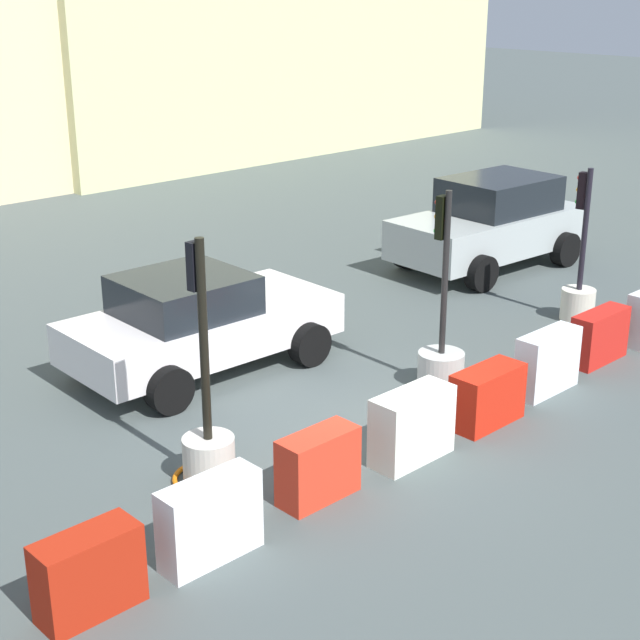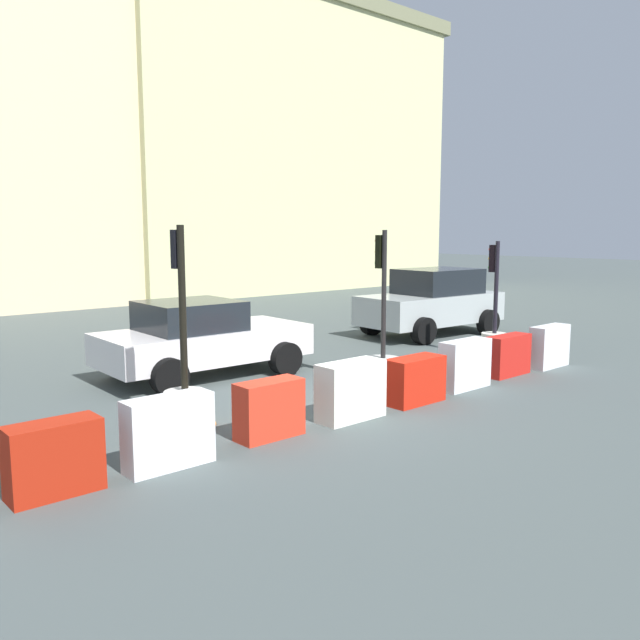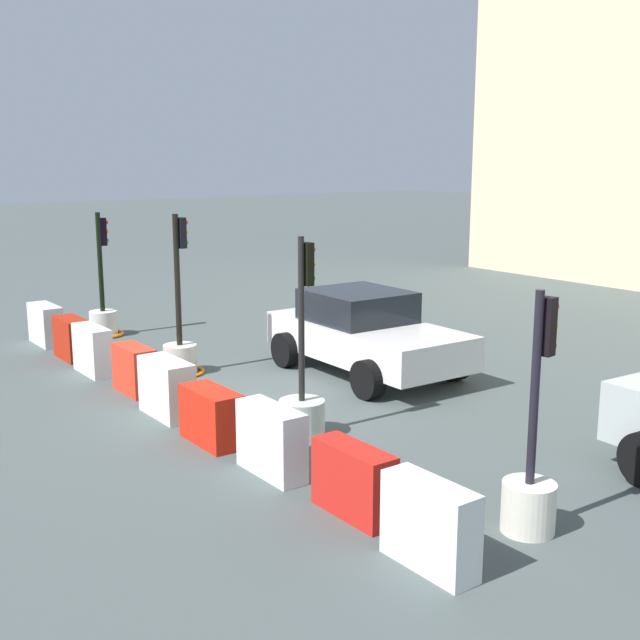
% 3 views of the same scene
% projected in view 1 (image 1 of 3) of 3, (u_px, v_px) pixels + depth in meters
% --- Properties ---
extents(ground_plane, '(120.00, 120.00, 0.00)m').
position_uv_depth(ground_plane, '(347.00, 431.00, 12.63)').
color(ground_plane, '#47514F').
extents(traffic_light_1, '(0.90, 0.90, 3.00)m').
position_uv_depth(traffic_light_1, '(208.00, 444.00, 11.26)').
color(traffic_light_1, beige).
rests_on(traffic_light_1, ground_plane).
extents(traffic_light_2, '(0.68, 0.68, 2.93)m').
position_uv_depth(traffic_light_2, '(441.00, 355.00, 13.86)').
color(traffic_light_2, '#B1B4AF').
rests_on(traffic_light_2, ground_plane).
extents(traffic_light_3, '(0.59, 0.59, 2.68)m').
position_uv_depth(traffic_light_3, '(579.00, 290.00, 16.58)').
color(traffic_light_3, beige).
rests_on(traffic_light_3, ground_plane).
extents(construction_barrier_1, '(1.01, 0.44, 0.83)m').
position_uv_depth(construction_barrier_1, '(89.00, 574.00, 8.92)').
color(construction_barrier_1, '#AD210E').
rests_on(construction_barrier_1, ground_plane).
extents(construction_barrier_2, '(1.11, 0.38, 0.90)m').
position_uv_depth(construction_barrier_2, '(210.00, 520.00, 9.73)').
color(construction_barrier_2, white).
rests_on(construction_barrier_2, ground_plane).
extents(construction_barrier_3, '(0.99, 0.42, 0.82)m').
position_uv_depth(construction_barrier_3, '(318.00, 466.00, 10.89)').
color(construction_barrier_3, red).
rests_on(construction_barrier_3, ground_plane).
extents(construction_barrier_4, '(1.12, 0.47, 0.91)m').
position_uv_depth(construction_barrier_4, '(412.00, 426.00, 11.76)').
color(construction_barrier_4, white).
rests_on(construction_barrier_4, ground_plane).
extents(construction_barrier_5, '(1.10, 0.48, 0.79)m').
position_uv_depth(construction_barrier_5, '(487.00, 397.00, 12.73)').
color(construction_barrier_5, red).
rests_on(construction_barrier_5, ground_plane).
extents(construction_barrier_6, '(1.12, 0.38, 0.91)m').
position_uv_depth(construction_barrier_6, '(547.00, 362.00, 13.71)').
color(construction_barrier_6, silver).
rests_on(construction_barrier_6, ground_plane).
extents(construction_barrier_7, '(1.12, 0.38, 0.82)m').
position_uv_depth(construction_barrier_7, '(599.00, 337.00, 14.81)').
color(construction_barrier_7, red).
rests_on(construction_barrier_7, ground_plane).
extents(car_white_van, '(4.20, 2.36, 1.54)m').
position_uv_depth(car_white_van, '(199.00, 321.00, 14.39)').
color(car_white_van, silver).
rests_on(car_white_van, ground_plane).
extents(car_silver_hatchback, '(4.36, 2.45, 1.85)m').
position_uv_depth(car_silver_hatchback, '(491.00, 223.00, 19.52)').
color(car_silver_hatchback, '#AAB3B1').
rests_on(car_silver_hatchback, ground_plane).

